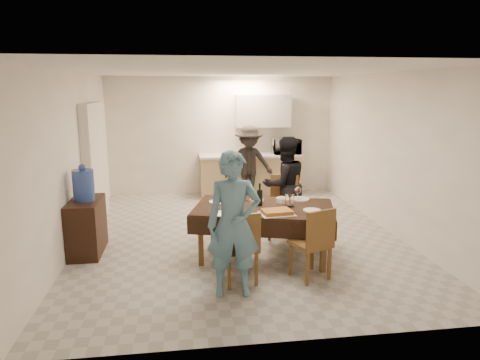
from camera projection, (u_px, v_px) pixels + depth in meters
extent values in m
cube|color=#ADADA8|center=(240.00, 236.00, 6.94)|extent=(5.00, 6.00, 0.02)
cube|color=white|center=(240.00, 71.00, 6.39)|extent=(5.00, 6.00, 0.02)
cube|color=white|center=(222.00, 136.00, 9.57)|extent=(5.00, 0.02, 2.60)
cube|color=white|center=(285.00, 210.00, 3.76)|extent=(5.00, 0.02, 2.60)
cube|color=white|center=(73.00, 160.00, 6.34)|extent=(0.02, 6.00, 2.60)
cube|color=white|center=(391.00, 153.00, 7.00)|extent=(0.02, 6.00, 2.60)
cube|color=white|center=(95.00, 163.00, 7.56)|extent=(0.15, 1.40, 2.10)
cube|color=tan|center=(250.00, 176.00, 9.53)|extent=(2.20, 0.60, 0.86)
cube|color=#BCBBB5|center=(250.00, 156.00, 9.43)|extent=(2.24, 0.64, 0.05)
cube|color=silver|center=(263.00, 111.00, 9.40)|extent=(1.20, 0.34, 0.70)
cube|color=black|center=(264.00, 208.00, 5.93)|extent=(2.12, 1.56, 0.04)
cube|color=brown|center=(263.00, 233.00, 6.01)|extent=(0.07, 0.07, 0.70)
cube|color=brown|center=(239.00, 247.00, 5.20)|extent=(0.48, 0.48, 0.05)
cube|color=brown|center=(241.00, 233.00, 4.97)|extent=(0.42, 0.10, 0.45)
cube|color=brown|center=(310.00, 244.00, 5.32)|extent=(0.54, 0.54, 0.05)
cube|color=brown|center=(316.00, 229.00, 5.08)|extent=(0.41, 0.19, 0.45)
cube|color=brown|center=(226.00, 214.00, 6.66)|extent=(0.52, 0.52, 0.05)
cube|color=brown|center=(227.00, 202.00, 6.43)|extent=(0.39, 0.18, 0.43)
cube|color=brown|center=(283.00, 208.00, 6.77)|extent=(0.57, 0.57, 0.05)
cube|color=brown|center=(286.00, 195.00, 6.52)|extent=(0.44, 0.19, 0.48)
cube|color=black|center=(87.00, 227.00, 6.15)|extent=(0.43, 0.85, 0.79)
cylinder|color=#385BBC|center=(83.00, 185.00, 6.02)|extent=(0.29, 0.29, 0.44)
cylinder|color=white|center=(289.00, 200.00, 5.91)|extent=(0.12, 0.12, 0.18)
cube|color=#C48539|center=(277.00, 212.00, 5.57)|extent=(0.47, 0.38, 0.05)
cylinder|color=white|center=(282.00, 200.00, 6.13)|extent=(0.17, 0.17, 0.07)
cylinder|color=white|center=(257.00, 200.00, 6.19)|extent=(0.18, 0.18, 0.03)
cylinder|color=white|center=(223.00, 214.00, 5.56)|extent=(0.26, 0.26, 0.01)
cylinder|color=white|center=(312.00, 210.00, 5.71)|extent=(0.24, 0.24, 0.01)
cylinder|color=white|center=(219.00, 202.00, 6.14)|extent=(0.28, 0.28, 0.02)
cylinder|color=white|center=(300.00, 199.00, 6.30)|extent=(0.27, 0.27, 0.02)
imported|color=silver|center=(287.00, 146.00, 9.50)|extent=(0.59, 0.40, 0.33)
imported|color=teal|center=(234.00, 225.00, 4.82)|extent=(0.63, 0.43, 1.68)
imported|color=black|center=(285.00, 185.00, 7.01)|extent=(0.90, 0.78, 1.59)
imported|color=black|center=(249.00, 163.00, 9.00)|extent=(1.02, 0.59, 1.59)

